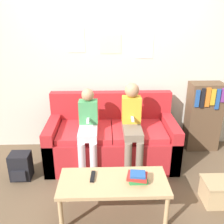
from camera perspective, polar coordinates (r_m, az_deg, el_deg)
ground_plane at (r=3.20m, az=0.24°, el=-15.79°), size 10.00×10.00×0.00m
wall_back at (r=3.64m, az=-0.33°, el=11.40°), size 8.00×0.06×2.60m
couch at (r=3.48m, az=-0.07°, el=-6.43°), size 1.72×0.83×0.91m
coffee_table at (r=2.58m, az=0.30°, el=-16.26°), size 1.08×0.48×0.41m
person_left at (r=3.16m, az=-5.48°, el=-3.48°), size 0.24×0.57×1.07m
person_right at (r=3.17m, az=4.63°, el=-2.53°), size 0.24×0.57×1.14m
tv_remote at (r=2.59m, az=-4.43°, el=-14.46°), size 0.05×0.17×0.02m
book_stack at (r=2.52m, az=5.88°, el=-14.62°), size 0.22×0.18×0.10m
bookshelf at (r=3.96m, az=20.10°, el=-0.92°), size 0.47×0.30×1.03m
storage_box at (r=3.08m, az=23.26°, el=-16.36°), size 0.36×0.30×0.27m
backpack at (r=3.38m, az=-20.12°, el=-11.56°), size 0.25×0.24×0.34m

